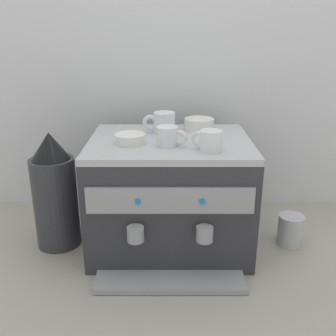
# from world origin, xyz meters

# --- Properties ---
(ground_plane) EXTENTS (4.00, 4.00, 0.00)m
(ground_plane) POSITION_xyz_m (0.00, 0.00, 0.00)
(ground_plane) COLOR #9E998E
(tiled_backsplash_wall) EXTENTS (2.80, 0.03, 1.03)m
(tiled_backsplash_wall) POSITION_xyz_m (0.00, 0.38, 0.51)
(tiled_backsplash_wall) COLOR silver
(tiled_backsplash_wall) RESTS_ON ground_plane
(espresso_machine) EXTENTS (0.59, 0.57, 0.43)m
(espresso_machine) POSITION_xyz_m (0.00, -0.00, 0.21)
(espresso_machine) COLOR #2D2D33
(espresso_machine) RESTS_ON ground_plane
(ceramic_cup_0) EXTENTS (0.13, 0.08, 0.08)m
(ceramic_cup_0) POSITION_xyz_m (-0.03, 0.10, 0.46)
(ceramic_cup_0) COLOR white
(ceramic_cup_0) RESTS_ON espresso_machine
(ceramic_cup_1) EXTENTS (0.11, 0.08, 0.07)m
(ceramic_cup_1) POSITION_xyz_m (-0.01, -0.08, 0.46)
(ceramic_cup_1) COLOR white
(ceramic_cup_1) RESTS_ON espresso_machine
(ceramic_cup_2) EXTENTS (0.10, 0.08, 0.07)m
(ceramic_cup_2) POSITION_xyz_m (0.13, -0.13, 0.46)
(ceramic_cup_2) COLOR white
(ceramic_cup_2) RESTS_ON espresso_machine
(ceramic_bowl_0) EXTENTS (0.11, 0.11, 0.03)m
(ceramic_bowl_0) POSITION_xyz_m (-0.14, -0.05, 0.44)
(ceramic_bowl_0) COLOR white
(ceramic_bowl_0) RESTS_ON espresso_machine
(ceramic_bowl_1) EXTENTS (0.12, 0.12, 0.04)m
(ceramic_bowl_1) POSITION_xyz_m (0.12, 0.14, 0.45)
(ceramic_bowl_1) COLOR white
(ceramic_bowl_1) RESTS_ON espresso_machine
(coffee_grinder) EXTENTS (0.17, 0.17, 0.46)m
(coffee_grinder) POSITION_xyz_m (-0.44, -0.02, 0.22)
(coffee_grinder) COLOR #333338
(coffee_grinder) RESTS_ON ground_plane
(milk_pitcher) EXTENTS (0.10, 0.10, 0.12)m
(milk_pitcher) POSITION_xyz_m (0.48, -0.02, 0.06)
(milk_pitcher) COLOR #B7B7BC
(milk_pitcher) RESTS_ON ground_plane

